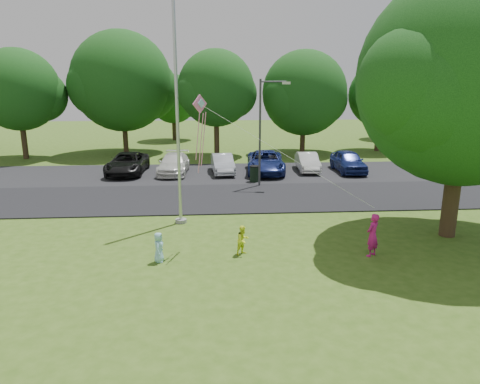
{
  "coord_description": "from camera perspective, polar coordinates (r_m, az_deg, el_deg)",
  "views": [
    {
      "loc": [
        -2.17,
        -13.12,
        5.94
      ],
      "look_at": [
        -0.96,
        4.0,
        1.6
      ],
      "focal_mm": 32.0,
      "sensor_mm": 36.0,
      "label": 1
    }
  ],
  "objects": [
    {
      "name": "ground",
      "position": [
        14.56,
        4.94,
        -9.94
      ],
      "size": [
        120.0,
        120.0,
        0.0
      ],
      "primitive_type": "plane",
      "color": "#375917",
      "rests_on": "ground"
    },
    {
      "name": "big_tree",
      "position": [
        18.22,
        27.71,
        12.68
      ],
      "size": [
        8.76,
        7.97,
        10.12
      ],
      "rotation": [
        0.0,
        0.0,
        -0.34
      ],
      "color": "#332316",
      "rests_on": "ground"
    },
    {
      "name": "tree_row",
      "position": [
        37.54,
        1.74,
        13.84
      ],
      "size": [
        64.35,
        11.94,
        10.88
      ],
      "color": "#332316",
      "rests_on": "ground"
    },
    {
      "name": "horizon_trees",
      "position": [
        47.43,
        3.58,
        12.19
      ],
      "size": [
        77.46,
        7.2,
        7.02
      ],
      "color": "#332316",
      "rests_on": "ground"
    },
    {
      "name": "flagpole",
      "position": [
        18.25,
        -8.31,
        8.47
      ],
      "size": [
        0.5,
        0.5,
        10.0
      ],
      "color": "#B7BABF",
      "rests_on": "ground"
    },
    {
      "name": "parked_cars",
      "position": [
        29.13,
        -1.09,
        3.94
      ],
      "size": [
        17.17,
        5.62,
        1.47
      ],
      "color": "black",
      "rests_on": "ground"
    },
    {
      "name": "child_yellow",
      "position": [
        15.34,
        0.4,
        -6.43
      ],
      "size": [
        0.66,
        0.64,
        1.07
      ],
      "primitive_type": "imported",
      "rotation": [
        0.0,
        0.0,
        0.65
      ],
      "color": "#ECFF28",
      "rests_on": "ground"
    },
    {
      "name": "woman",
      "position": [
        15.81,
        17.26,
        -5.51
      ],
      "size": [
        0.68,
        0.65,
        1.57
      ],
      "primitive_type": "imported",
      "rotation": [
        0.0,
        0.0,
        3.83
      ],
      "color": "#C41A76",
      "rests_on": "ground"
    },
    {
      "name": "trash_can",
      "position": [
        26.53,
        1.98,
        2.41
      ],
      "size": [
        0.66,
        0.66,
        1.04
      ],
      "rotation": [
        0.0,
        0.0,
        -0.18
      ],
      "color": "black",
      "rests_on": "ground"
    },
    {
      "name": "kite",
      "position": [
        15.18,
        -4.84,
        9.8
      ],
      "size": [
        6.24,
        1.62,
        3.83
      ],
      "rotation": [
        0.0,
        0.0,
        0.76
      ],
      "color": "pink",
      "rests_on": "ground"
    },
    {
      "name": "park_road",
      "position": [
        22.99,
        1.49,
        -0.7
      ],
      "size": [
        60.0,
        6.0,
        0.06
      ],
      "primitive_type": "cube",
      "color": "black",
      "rests_on": "ground"
    },
    {
      "name": "parking_strip",
      "position": [
        29.3,
        0.27,
        2.56
      ],
      "size": [
        42.0,
        7.0,
        0.06
      ],
      "primitive_type": "cube",
      "color": "black",
      "rests_on": "ground"
    },
    {
      "name": "child_blue",
      "position": [
        14.98,
        -10.78,
        -7.25
      ],
      "size": [
        0.38,
        0.54,
        1.06
      ],
      "primitive_type": "imported",
      "rotation": [
        0.0,
        0.0,
        1.48
      ],
      "color": "#90CFDD",
      "rests_on": "ground"
    },
    {
      "name": "street_lamp",
      "position": [
        25.01,
        3.26,
        9.13
      ],
      "size": [
        1.74,
        0.47,
        6.23
      ],
      "rotation": [
        0.0,
        0.0,
        -0.17
      ],
      "color": "#3F3F44",
      "rests_on": "ground"
    }
  ]
}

